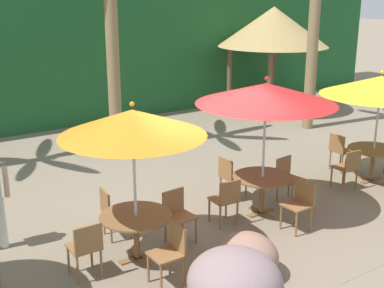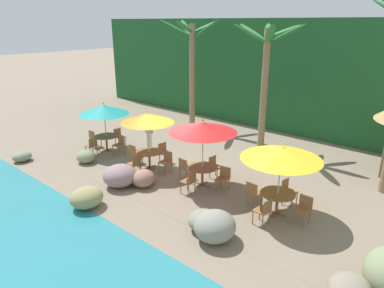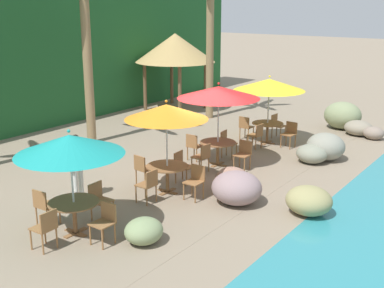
{
  "view_description": "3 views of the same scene",
  "coord_description": "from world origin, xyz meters",
  "views": [
    {
      "loc": [
        -4.58,
        -6.61,
        3.98
      ],
      "look_at": [
        0.34,
        0.58,
        1.35
      ],
      "focal_mm": 47.67,
      "sensor_mm": 36.0,
      "label": 1
    },
    {
      "loc": [
        8.87,
        -9.45,
        5.83
      ],
      "look_at": [
        0.41,
        0.4,
        1.26
      ],
      "focal_mm": 32.71,
      "sensor_mm": 36.0,
      "label": 2
    },
    {
      "loc": [
        -10.98,
        -8.08,
        4.86
      ],
      "look_at": [
        0.02,
        -0.18,
        1.0
      ],
      "focal_mm": 46.8,
      "sensor_mm": 36.0,
      "label": 3
    }
  ],
  "objects": [
    {
      "name": "palapa_hut",
      "position": [
        7.31,
        6.0,
        2.82
      ],
      "size": [
        3.66,
        3.66,
        3.48
      ],
      "color": "brown",
      "rests_on": "ground"
    },
    {
      "name": "ground_plane",
      "position": [
        0.0,
        0.0,
        0.0
      ],
      "size": [
        120.0,
        120.0,
        0.0
      ],
      "primitive_type": "plane",
      "color": "gray"
    },
    {
      "name": "dining_table_red",
      "position": [
        1.4,
        -0.16,
        0.61
      ],
      "size": [
        1.1,
        1.1,
        0.74
      ],
      "color": "brown",
      "rests_on": "ground"
    },
    {
      "name": "chair_yellow_seaward",
      "position": [
        5.37,
        -0.18,
        0.51
      ],
      "size": [
        0.44,
        0.44,
        0.87
      ],
      "color": "olive",
      "rests_on": "ground"
    },
    {
      "name": "dining_table_teal",
      "position": [
        -4.39,
        -0.23,
        0.61
      ],
      "size": [
        1.1,
        1.1,
        0.74
      ],
      "color": "brown",
      "rests_on": "ground"
    },
    {
      "name": "chair_red_seaward",
      "position": [
        2.23,
        0.03,
        0.51
      ],
      "size": [
        0.47,
        0.48,
        0.87
      ],
      "color": "olive",
      "rests_on": "ground"
    },
    {
      "name": "umbrella_orange",
      "position": [
        -1.31,
        -0.33,
        2.18
      ],
      "size": [
        2.15,
        2.15,
        2.48
      ],
      "color": "silver",
      "rests_on": "ground"
    },
    {
      "name": "palm_tree_third",
      "position": [
        6.71,
        3.7,
        4.33
      ],
      "size": [
        2.94,
        2.65,
        6.58
      ],
      "color": "olive",
      "rests_on": "ground"
    },
    {
      "name": "chair_teal_right",
      "position": [
        -4.31,
        -1.08,
        0.51
      ],
      "size": [
        0.43,
        0.43,
        0.87
      ],
      "color": "olive",
      "rests_on": "ground"
    },
    {
      "name": "chair_red_inland",
      "position": [
        1.32,
        0.69,
        0.51
      ],
      "size": [
        0.43,
        0.43,
        0.87
      ],
      "color": "olive",
      "rests_on": "ground"
    },
    {
      "name": "chair_yellow_left",
      "position": [
        3.66,
        -0.28,
        0.51
      ],
      "size": [
        0.45,
        0.45,
        0.87
      ],
      "color": "olive",
      "rests_on": "ground"
    },
    {
      "name": "chair_red_left",
      "position": [
        0.55,
        -0.19,
        0.51
      ],
      "size": [
        0.45,
        0.46,
        0.87
      ],
      "color": "olive",
      "rests_on": "ground"
    },
    {
      "name": "terrace_deck",
      "position": [
        0.0,
        0.0,
        0.0
      ],
      "size": [
        18.0,
        5.2,
        0.01
      ],
      "color": "gray",
      "rests_on": "ground"
    },
    {
      "name": "dining_table_yellow",
      "position": [
        4.51,
        -0.24,
        0.61
      ],
      "size": [
        1.1,
        1.1,
        0.74
      ],
      "color": "brown",
      "rests_on": "ground"
    },
    {
      "name": "umbrella_yellow",
      "position": [
        4.51,
        -0.24,
        2.1
      ],
      "size": [
        2.48,
        2.48,
        2.42
      ],
      "color": "silver",
      "rests_on": "ground"
    },
    {
      "name": "chair_teal_left",
      "position": [
        -5.24,
        -0.35,
        0.51
      ],
      "size": [
        0.43,
        0.44,
        0.87
      ],
      "color": "olive",
      "rests_on": "ground"
    },
    {
      "name": "dining_table_orange",
      "position": [
        -1.31,
        -0.33,
        0.61
      ],
      "size": [
        1.1,
        1.1,
        0.74
      ],
      "color": "brown",
      "rests_on": "ground"
    },
    {
      "name": "palm_tree_second",
      "position": [
        0.95,
        4.92,
        3.93
      ],
      "size": [
        3.4,
        3.17,
        5.79
      ],
      "color": "olive",
      "rests_on": "ground"
    },
    {
      "name": "chair_orange_left",
      "position": [
        -2.16,
        -0.42,
        0.51
      ],
      "size": [
        0.42,
        0.43,
        0.87
      ],
      "color": "olive",
      "rests_on": "ground"
    },
    {
      "name": "chair_teal_inland",
      "position": [
        -4.52,
        0.61,
        0.51
      ],
      "size": [
        0.45,
        0.44,
        0.87
      ],
      "color": "olive",
      "rests_on": "ground"
    },
    {
      "name": "chair_yellow_inland",
      "position": [
        4.45,
        0.61,
        0.51
      ],
      "size": [
        0.44,
        0.43,
        0.87
      ],
      "color": "olive",
      "rests_on": "ground"
    },
    {
      "name": "chair_teal_seaward",
      "position": [
        -3.54,
        -0.11,
        0.51
      ],
      "size": [
        0.43,
        0.44,
        0.87
      ],
      "color": "olive",
      "rests_on": "ground"
    },
    {
      "name": "waiter_in_white",
      "position": [
        -2.98,
        1.22,
        0.99
      ],
      "size": [
        0.52,
        0.34,
        1.7
      ],
      "color": "white",
      "rests_on": "ground"
    },
    {
      "name": "chair_orange_seaward",
      "position": [
        -0.47,
        -0.18,
        0.51
      ],
      "size": [
        0.45,
        0.46,
        0.87
      ],
      "color": "olive",
      "rests_on": "ground"
    },
    {
      "name": "umbrella_teal",
      "position": [
        -4.39,
        -0.23,
        2.01
      ],
      "size": [
        2.29,
        2.29,
        2.34
      ],
      "color": "silver",
      "rests_on": "ground"
    },
    {
      "name": "rock_seawall",
      "position": [
        3.14,
        -2.36,
        0.4
      ],
      "size": [
        15.26,
        3.53,
        1.08
      ],
      "color": "gray",
      "rests_on": "ground"
    },
    {
      "name": "chair_red_right",
      "position": [
        1.51,
        -1.01,
        0.51
      ],
      "size": [
        0.44,
        0.43,
        0.87
      ],
      "color": "olive",
      "rests_on": "ground"
    },
    {
      "name": "chair_yellow_right",
      "position": [
        4.53,
        -1.1,
        0.51
      ],
      "size": [
        0.46,
        0.45,
        0.87
      ],
      "color": "olive",
      "rests_on": "ground"
    },
    {
      "name": "chair_orange_inland",
      "position": [
        -1.3,
        0.52,
        0.51
      ],
      "size": [
        0.47,
        0.46,
        0.87
      ],
      "color": "olive",
      "rests_on": "ground"
    },
    {
      "name": "umbrella_red",
      "position": [
        1.4,
        -0.16,
        2.27
      ],
      "size": [
        2.48,
        2.48,
        2.57
      ],
      "color": "silver",
      "rests_on": "ground"
    },
    {
      "name": "chair_orange_right",
      "position": [
        -1.22,
        -1.18,
        0.51
      ],
      "size": [
        0.43,
        0.42,
        0.87
      ],
      "color": "olive",
      "rests_on": "ground"
    }
  ]
}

